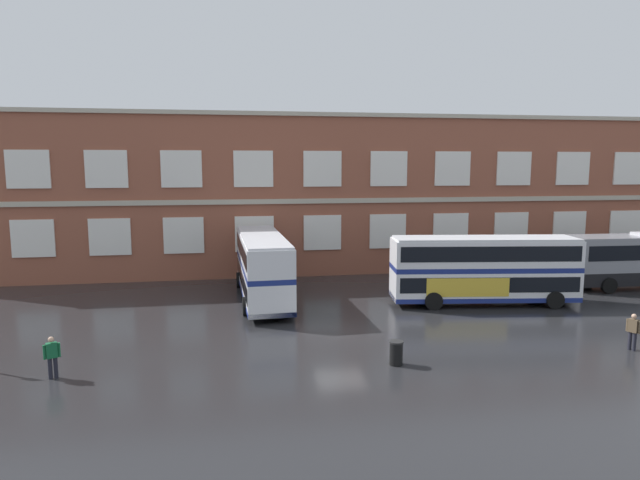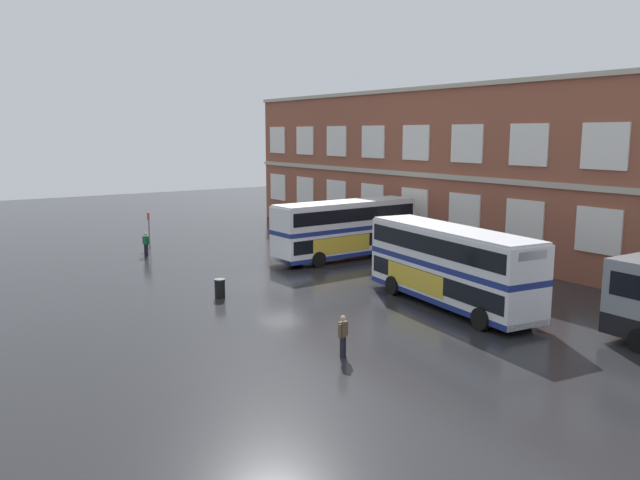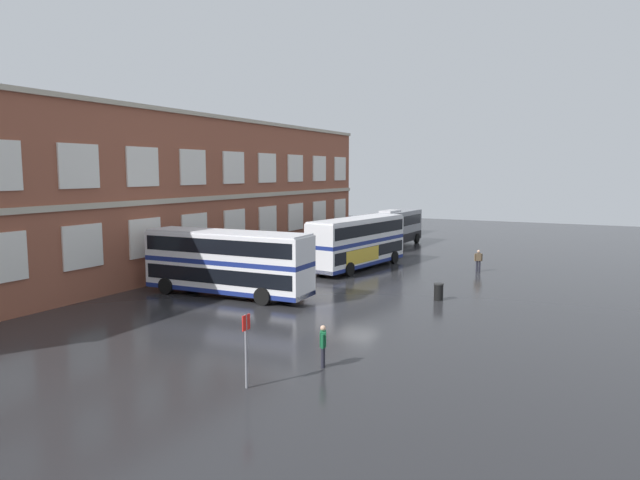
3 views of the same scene
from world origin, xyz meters
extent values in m
plane|color=#232326|center=(0.00, 2.00, 0.00)|extent=(120.00, 120.00, 0.00)
cube|color=brown|center=(1.44, 18.00, 5.93)|extent=(55.68, 8.00, 11.85)
cube|color=#B2A893|center=(1.44, 13.92, 5.69)|extent=(55.68, 0.16, 0.36)
cube|color=#B2A893|center=(1.44, 13.95, 12.00)|extent=(55.68, 0.28, 0.30)
cube|color=silver|center=(-18.81, 13.94, 3.32)|extent=(2.83, 0.12, 2.61)
cube|color=silver|center=(-13.75, 13.94, 3.32)|extent=(2.83, 0.12, 2.61)
cube|color=silver|center=(-8.68, 13.94, 3.32)|extent=(2.83, 0.12, 2.61)
cube|color=silver|center=(-3.62, 13.94, 3.32)|extent=(2.83, 0.12, 2.61)
cube|color=silver|center=(1.44, 13.94, 3.32)|extent=(2.83, 0.12, 2.61)
cube|color=silver|center=(6.50, 13.94, 3.32)|extent=(2.83, 0.12, 2.61)
cube|color=silver|center=(11.56, 13.94, 3.32)|extent=(2.83, 0.12, 2.61)
cube|color=silver|center=(16.63, 13.94, 3.32)|extent=(2.83, 0.12, 2.61)
cube|color=silver|center=(21.69, 13.94, 3.32)|extent=(2.83, 0.12, 2.61)
cube|color=silver|center=(26.75, 13.94, 3.32)|extent=(2.83, 0.12, 2.61)
cube|color=silver|center=(-18.81, 13.94, 8.06)|extent=(2.83, 0.12, 2.61)
cube|color=silver|center=(-13.75, 13.94, 8.06)|extent=(2.83, 0.12, 2.61)
cube|color=silver|center=(-8.68, 13.94, 8.06)|extent=(2.83, 0.12, 2.61)
cube|color=silver|center=(-3.62, 13.94, 8.06)|extent=(2.83, 0.12, 2.61)
cube|color=silver|center=(1.44, 13.94, 8.06)|extent=(2.83, 0.12, 2.61)
cube|color=silver|center=(6.50, 13.94, 8.06)|extent=(2.83, 0.12, 2.61)
cube|color=silver|center=(11.56, 13.94, 8.06)|extent=(2.83, 0.12, 2.61)
cube|color=silver|center=(16.63, 13.94, 8.06)|extent=(2.83, 0.12, 2.61)
cube|color=silver|center=(21.69, 13.94, 8.06)|extent=(2.83, 0.12, 2.61)
cube|color=silver|center=(26.75, 13.94, 8.06)|extent=(2.83, 0.12, 2.61)
cube|color=silver|center=(-3.46, 7.30, 1.23)|extent=(2.91, 11.08, 1.75)
cube|color=black|center=(-3.46, 7.30, 1.44)|extent=(2.94, 10.64, 0.90)
cube|color=navy|center=(-3.46, 7.30, 2.25)|extent=(2.91, 11.08, 0.30)
cube|color=silver|center=(-3.46, 7.30, 3.17)|extent=(2.91, 11.08, 1.55)
cube|color=black|center=(-3.46, 7.30, 3.25)|extent=(2.94, 10.64, 0.90)
cube|color=navy|center=(-3.46, 7.30, 0.49)|extent=(2.93, 11.08, 0.28)
cube|color=silver|center=(-3.46, 7.30, 4.01)|extent=(2.80, 10.86, 0.12)
cube|color=gold|center=(-2.12, 6.02, 1.31)|extent=(0.19, 4.84, 1.10)
cube|color=yellow|center=(-3.64, 12.76, 3.60)|extent=(1.66, 0.11, 0.40)
cylinder|color=black|center=(-2.31, 11.19, 0.52)|extent=(0.35, 1.05, 1.04)
cylinder|color=black|center=(-4.86, 11.10, 0.52)|extent=(0.35, 1.05, 1.04)
cylinder|color=black|center=(-2.07, 4.04, 0.52)|extent=(0.35, 1.05, 1.04)
cylinder|color=black|center=(-4.62, 3.96, 0.52)|extent=(0.35, 1.05, 1.04)
cube|color=silver|center=(9.63, 4.18, 1.23)|extent=(11.24, 3.96, 1.75)
cube|color=black|center=(9.63, 4.18, 1.44)|extent=(10.81, 3.94, 0.90)
cube|color=navy|center=(9.63, 4.18, 2.25)|extent=(11.24, 3.96, 0.30)
cube|color=silver|center=(9.63, 4.18, 3.17)|extent=(11.24, 3.96, 1.55)
cube|color=black|center=(9.63, 4.18, 3.25)|extent=(10.81, 3.94, 0.90)
cube|color=navy|center=(9.63, 4.18, 0.49)|extent=(11.24, 3.98, 0.28)
cube|color=silver|center=(9.63, 4.18, 4.01)|extent=(11.01, 3.83, 0.12)
cube|color=gold|center=(8.15, 3.07, 1.31)|extent=(4.80, 0.66, 1.10)
cube|color=yellow|center=(15.05, 3.47, 3.60)|extent=(0.27, 1.65, 0.40)
cylinder|color=black|center=(13.28, 2.41, 0.52)|extent=(1.07, 0.45, 1.04)
cylinder|color=black|center=(13.61, 4.94, 0.52)|extent=(1.07, 0.45, 1.04)
cylinder|color=black|center=(6.19, 3.34, 0.52)|extent=(1.07, 0.45, 1.04)
cylinder|color=black|center=(6.52, 5.87, 0.52)|extent=(1.07, 0.45, 1.04)
cylinder|color=black|center=(19.02, 5.39, 0.52)|extent=(1.05, 0.36, 1.04)
cylinder|color=black|center=(19.12, 7.94, 0.52)|extent=(1.05, 0.36, 1.04)
cylinder|color=black|center=(-12.30, -3.96, 0.42)|extent=(0.21, 0.21, 0.85)
cylinder|color=black|center=(-12.48, -4.04, 0.42)|extent=(0.21, 0.21, 0.85)
cube|color=#145933|center=(-12.39, -4.00, 1.15)|extent=(0.46, 0.38, 0.60)
cylinder|color=#145933|center=(-12.15, -3.89, 1.12)|extent=(0.15, 0.15, 0.57)
cylinder|color=#145933|center=(-12.63, -4.11, 1.12)|extent=(0.15, 0.15, 0.57)
sphere|color=tan|center=(-12.39, -4.00, 1.59)|extent=(0.22, 0.22, 0.22)
cylinder|color=black|center=(12.58, -4.86, 0.42)|extent=(0.21, 0.21, 0.85)
cylinder|color=black|center=(12.50, -4.68, 0.42)|extent=(0.21, 0.21, 0.85)
cube|color=brown|center=(12.54, -4.77, 1.15)|extent=(0.39, 0.46, 0.60)
cylinder|color=brown|center=(12.65, -5.00, 1.12)|extent=(0.15, 0.15, 0.57)
cylinder|color=brown|center=(12.43, -4.53, 1.12)|extent=(0.15, 0.15, 0.57)
sphere|color=tan|center=(12.54, -4.77, 1.59)|extent=(0.22, 0.22, 0.22)
cylinder|color=black|center=(1.41, -4.78, 0.47)|extent=(0.56, 0.56, 0.95)
cylinder|color=black|center=(1.41, -4.78, 0.99)|extent=(0.60, 0.60, 0.08)
camera|label=1|loc=(-5.36, -26.07, 8.38)|focal=30.69mm
camera|label=2|loc=(31.90, -19.17, 8.80)|focal=35.67mm
camera|label=3|loc=(-31.93, -14.03, 7.75)|focal=32.00mm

